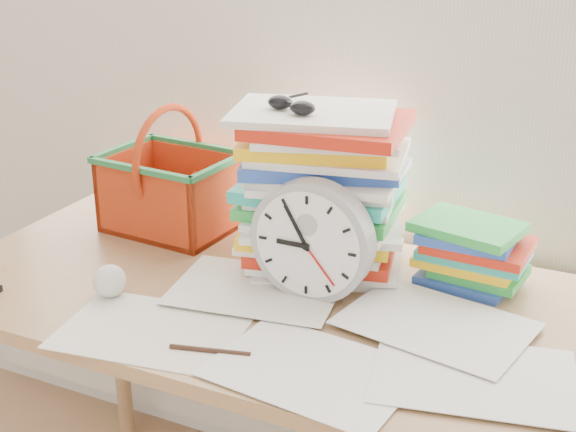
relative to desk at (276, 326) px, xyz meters
The scene contains 9 objects.
desk is the anchor object (origin of this frame).
paper_stack 0.30m from the desk, 80.43° to the left, with size 0.34×0.28×0.34m, color white, non-canonical shape.
clock 0.21m from the desk, 12.15° to the left, with size 0.25×0.25×0.05m, color #9A9A9D.
sunglasses 0.45m from the desk, 100.47° to the left, with size 0.13×0.11×0.03m, color black, non-canonical shape.
book_stack 0.42m from the desk, 31.43° to the left, with size 0.23×0.18×0.14m, color white, non-canonical shape.
basket 0.48m from the desk, 151.97° to the left, with size 0.29×0.23×0.29m, color red, non-canonical shape.
crumpled_ball 0.35m from the desk, 152.73° to the right, with size 0.07×0.07×0.07m, color silver.
pen 0.27m from the desk, 90.80° to the right, with size 0.01×0.01×0.15m, color black.
scattered_papers 0.08m from the desk, ahead, with size 1.26×0.42×0.02m, color white, non-canonical shape.
Camera 1 is at (0.64, 0.31, 1.49)m, focal length 50.00 mm.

